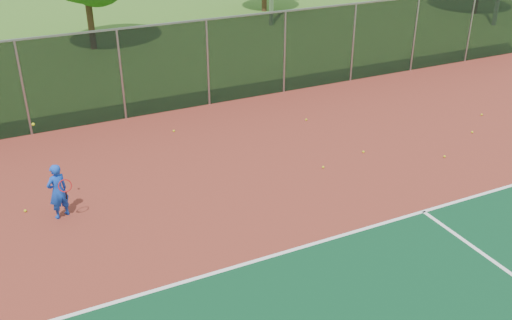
% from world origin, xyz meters
% --- Properties ---
extents(ground, '(120.00, 120.00, 0.00)m').
position_xyz_m(ground, '(0.00, 0.00, 0.00)').
color(ground, '#36631C').
rests_on(ground, ground).
extents(court_apron, '(30.00, 20.00, 0.02)m').
position_xyz_m(court_apron, '(0.00, 2.00, 0.01)').
color(court_apron, maroon).
rests_on(court_apron, ground).
extents(fence_back, '(30.00, 0.06, 3.03)m').
position_xyz_m(fence_back, '(0.00, 12.00, 1.56)').
color(fence_back, black).
rests_on(fence_back, court_apron).
extents(tennis_player, '(0.60, 0.66, 2.43)m').
position_xyz_m(tennis_player, '(-5.92, 6.61, 0.72)').
color(tennis_player, blue).
rests_on(tennis_player, court_apron).
extents(practice_ball_0, '(0.07, 0.07, 0.07)m').
position_xyz_m(practice_ball_0, '(2.61, 6.33, 0.06)').
color(practice_ball_0, gold).
rests_on(practice_ball_0, court_apron).
extents(practice_ball_1, '(0.07, 0.07, 0.07)m').
position_xyz_m(practice_ball_1, '(1.02, 6.01, 0.06)').
color(practice_ball_1, gold).
rests_on(practice_ball_1, court_apron).
extents(practice_ball_2, '(0.07, 0.07, 0.07)m').
position_xyz_m(practice_ball_2, '(6.54, 6.01, 0.06)').
color(practice_ball_2, gold).
rests_on(practice_ball_2, court_apron).
extents(practice_ball_3, '(0.07, 0.07, 0.07)m').
position_xyz_m(practice_ball_3, '(7.91, 6.97, 0.06)').
color(practice_ball_3, gold).
rests_on(practice_ball_3, court_apron).
extents(practice_ball_4, '(0.07, 0.07, 0.07)m').
position_xyz_m(practice_ball_4, '(4.53, 5.06, 0.06)').
color(practice_ball_4, gold).
rests_on(practice_ball_4, court_apron).
extents(practice_ball_5, '(0.07, 0.07, 0.07)m').
position_xyz_m(practice_ball_5, '(2.33, 9.18, 0.06)').
color(practice_ball_5, gold).
rests_on(practice_ball_5, court_apron).
extents(practice_ball_6, '(0.07, 0.07, 0.07)m').
position_xyz_m(practice_ball_6, '(-6.69, 7.20, 0.06)').
color(practice_ball_6, gold).
rests_on(practice_ball_6, court_apron).
extents(practice_ball_8, '(0.07, 0.07, 0.07)m').
position_xyz_m(practice_ball_8, '(-1.92, 10.21, 0.06)').
color(practice_ball_8, gold).
rests_on(practice_ball_8, court_apron).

